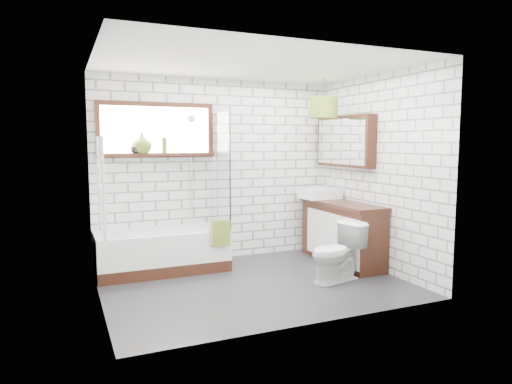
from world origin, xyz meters
name	(u,v)px	position (x,y,z in m)	size (l,w,h in m)	color
floor	(255,284)	(0.00, 0.00, -0.01)	(3.40, 2.60, 0.01)	black
ceiling	(254,64)	(0.00, 0.00, 2.50)	(3.40, 2.60, 0.01)	white
wall_back	(218,170)	(0.00, 1.30, 1.25)	(3.40, 0.01, 2.50)	white
wall_front	(313,187)	(0.00, -1.30, 1.25)	(3.40, 0.01, 2.50)	white
wall_left	(96,182)	(-1.70, 0.00, 1.25)	(0.01, 2.60, 2.50)	white
wall_right	(377,173)	(1.70, 0.00, 1.25)	(0.01, 2.60, 2.50)	white
window	(157,130)	(-0.85, 1.26, 1.80)	(1.52, 0.16, 0.68)	black
towel_radiator	(101,187)	(-1.66, 0.00, 1.20)	(0.06, 0.52, 1.00)	white
mirror_cabinet	(345,142)	(1.62, 0.60, 1.65)	(0.16, 1.20, 0.70)	black
shower_riser	(191,164)	(-0.40, 1.26, 1.35)	(0.02, 0.02, 1.30)	silver
bathtub	(162,251)	(-0.88, 0.94, 0.26)	(1.63, 0.72, 0.53)	white
shower_screen	(221,170)	(-0.08, 0.94, 1.28)	(0.02, 0.72, 1.50)	white
towel_green	(221,233)	(-0.21, 0.58, 0.51)	(0.23, 0.06, 0.32)	#596C20
towel_beige	(218,233)	(-0.25, 0.58, 0.51)	(0.21, 0.05, 0.27)	tan
vanity	(342,233)	(1.47, 0.40, 0.42)	(0.47, 1.45, 0.83)	black
basin	(319,193)	(1.41, 0.90, 0.91)	(0.50, 0.44, 0.15)	white
tap	(329,189)	(1.57, 0.90, 0.96)	(0.03, 0.03, 0.15)	silver
toilet	(337,252)	(0.93, -0.29, 0.35)	(0.68, 0.39, 0.70)	white
vase_olive	(142,145)	(-1.05, 1.23, 1.61)	(0.25, 0.25, 0.26)	olive
vase_dark	(137,148)	(-1.11, 1.23, 1.57)	(0.17, 0.17, 0.17)	black
bottle	(164,147)	(-0.76, 1.23, 1.58)	(0.07, 0.07, 0.20)	olive
pendant	(323,108)	(1.22, 0.53, 2.10)	(0.38, 0.38, 0.28)	#596C20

